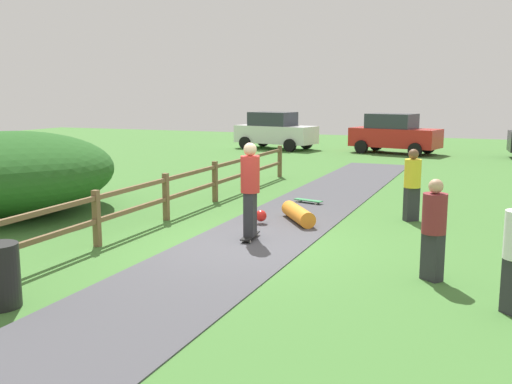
# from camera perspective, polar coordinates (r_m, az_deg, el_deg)

# --- Properties ---
(ground_plane) EXTENTS (60.00, 60.00, 0.00)m
(ground_plane) POSITION_cam_1_polar(r_m,az_deg,el_deg) (11.67, -0.83, -5.00)
(ground_plane) COLOR #427533
(asphalt_path) EXTENTS (2.40, 28.00, 0.02)m
(asphalt_path) POSITION_cam_1_polar(r_m,az_deg,el_deg) (11.67, -0.83, -4.95)
(asphalt_path) COLOR #47474C
(asphalt_path) RESTS_ON ground_plane
(wooden_fence) EXTENTS (0.12, 18.12, 1.10)m
(wooden_fence) POSITION_cam_1_polar(r_m,az_deg,el_deg) (12.75, -11.65, -0.87)
(wooden_fence) COLOR brown
(wooden_fence) RESTS_ON ground_plane
(bush_large) EXTENTS (4.73, 5.68, 2.01)m
(bush_large) POSITION_cam_1_polar(r_m,az_deg,el_deg) (15.61, -22.83, 1.72)
(bush_large) COLOR #23561E
(bush_large) RESTS_ON ground_plane
(skater_riding) EXTENTS (0.42, 0.82, 1.94)m
(skater_riding) POSITION_cam_1_polar(r_m,az_deg,el_deg) (11.71, -0.57, 0.63)
(skater_riding) COLOR black
(skater_riding) RESTS_ON asphalt_path
(skater_fallen) EXTENTS (1.42, 1.44, 0.36)m
(skater_fallen) POSITION_cam_1_polar(r_m,az_deg,el_deg) (13.49, 3.78, -2.14)
(skater_fallen) COLOR orange
(skater_fallen) RESTS_ON asphalt_path
(skateboard_loose) EXTENTS (0.82, 0.40, 0.08)m
(skateboard_loose) POSITION_cam_1_polar(r_m,az_deg,el_deg) (15.84, 5.06, -0.82)
(skateboard_loose) COLOR #338C4C
(skateboard_loose) RESTS_ON asphalt_path
(bystander_yellow) EXTENTS (0.53, 0.53, 1.67)m
(bystander_yellow) POSITION_cam_1_polar(r_m,az_deg,el_deg) (14.02, 14.84, 0.97)
(bystander_yellow) COLOR #2D2D33
(bystander_yellow) RESTS_ON ground_plane
(bystander_maroon) EXTENTS (0.53, 0.53, 1.62)m
(bystander_maroon) POSITION_cam_1_polar(r_m,az_deg,el_deg) (9.65, 16.78, -3.10)
(bystander_maroon) COLOR #2D2D33
(bystander_maroon) RESTS_ON ground_plane
(parked_car_red) EXTENTS (4.47, 2.70, 1.92)m
(parked_car_red) POSITION_cam_1_polar(r_m,az_deg,el_deg) (29.55, 13.18, 5.50)
(parked_car_red) COLOR red
(parked_car_red) RESTS_ON ground_plane
(parked_car_white) EXTENTS (4.44, 2.58, 1.92)m
(parked_car_white) POSITION_cam_1_polar(r_m,az_deg,el_deg) (31.12, 1.85, 5.94)
(parked_car_white) COLOR silver
(parked_car_white) RESTS_ON ground_plane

